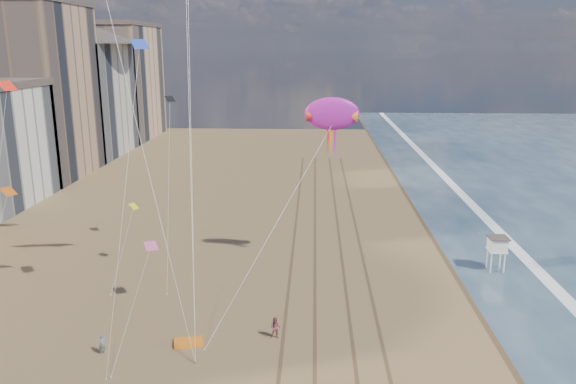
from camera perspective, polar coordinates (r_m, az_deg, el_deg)
The scene contains 10 objects.
wet_sand at distance 66.07m, azimuth 18.45°, elevation -5.14°, with size 260.00×260.00×0.00m, color #42301E.
foam at distance 67.34m, azimuth 21.90°, elevation -5.09°, with size 260.00×260.00×0.00m, color white.
tracks at distance 54.28m, azimuth 4.19°, elevation -8.72°, with size 7.68×120.00×0.01m.
buildings at distance 97.70m, azimuth -26.18°, elevation 8.46°, with size 34.72×131.35×29.00m.
lifeguard_stand at distance 58.72m, azimuth 20.49°, elevation -5.04°, with size 1.91×1.91×3.46m.
grounded_kite at distance 43.77m, azimuth -10.08°, elevation -14.81°, with size 2.09×1.33×0.24m, color orange.
show_kite at distance 52.32m, azimuth 4.47°, elevation 7.89°, with size 7.11×8.37×23.23m.
kite_flyer_a at distance 43.72m, azimuth -18.35°, elevation -14.48°, with size 0.54×0.35×1.48m, color slate.
kite_flyer_b at distance 43.52m, azimuth -1.28°, elevation -13.64°, with size 0.84×0.65×1.72m, color #89454B.
small_kites at distance 48.22m, azimuth -18.56°, elevation 5.23°, with size 13.98×17.83×16.80m.
Camera 1 is at (0.98, -19.86, 21.40)m, focal length 35.00 mm.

